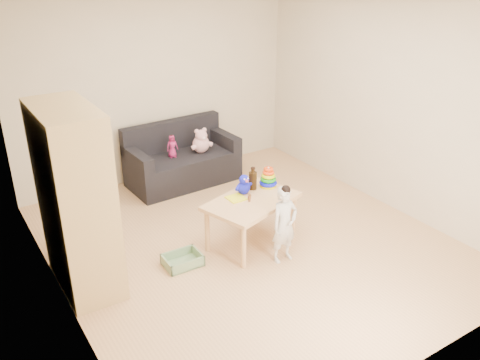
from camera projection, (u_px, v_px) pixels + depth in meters
room at (249, 131)px, 5.14m from camera, size 4.50×4.50×4.50m
wardrobe at (76, 201)px, 4.64m from camera, size 0.49×0.99×1.78m
sofa at (183, 168)px, 7.04m from camera, size 1.51×0.80×0.42m
play_table at (252, 221)px, 5.57m from camera, size 1.15×0.90×0.53m
storage_bin at (183, 260)px, 5.24m from camera, size 0.39×0.29×0.11m
toddler at (284, 226)px, 5.19m from camera, size 0.31×0.21×0.81m
pink_bear at (201, 142)px, 6.97m from camera, size 0.28×0.25×0.29m
doll at (172, 147)px, 6.80m from camera, size 0.16×0.12×0.30m
ring_stacker at (268, 179)px, 5.72m from camera, size 0.20×0.20×0.23m
brown_bottle at (253, 180)px, 5.65m from camera, size 0.09×0.09×0.26m
blue_plush at (244, 184)px, 5.55m from camera, size 0.24×0.23×0.23m
wooden_figure at (249, 197)px, 5.39m from camera, size 0.04×0.03×0.10m
yellow_book at (236, 198)px, 5.47m from camera, size 0.19×0.19×0.01m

